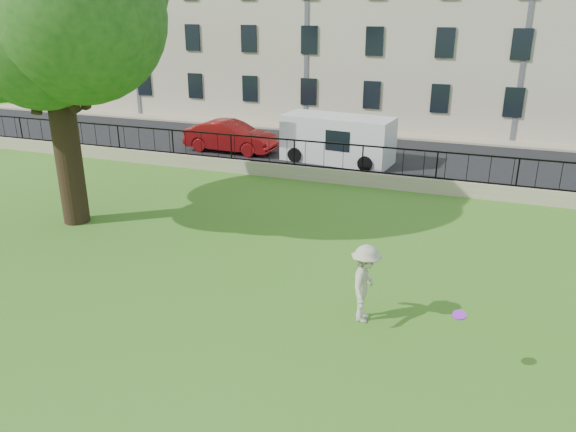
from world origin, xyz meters
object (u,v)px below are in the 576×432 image
at_px(man, 365,284).
at_px(frisbee, 459,315).
at_px(white_van, 338,139).
at_px(red_sedan, 231,137).

distance_m(man, frisbee, 2.71).
distance_m(man, white_van, 14.66).
height_order(man, white_van, white_van).
distance_m(frisbee, red_sedan, 19.82).
bearing_deg(white_van, frisbee, -59.96).
height_order(red_sedan, white_van, white_van).
bearing_deg(frisbee, white_van, 113.42).
bearing_deg(white_van, red_sedan, -173.37).
bearing_deg(man, frisbee, -126.02).
bearing_deg(white_van, man, -65.49).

